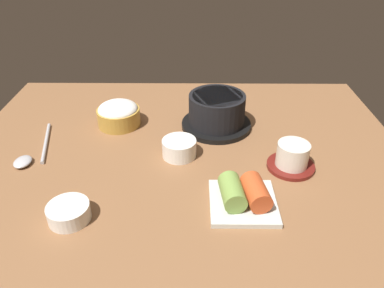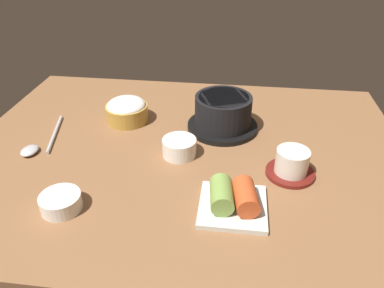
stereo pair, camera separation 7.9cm
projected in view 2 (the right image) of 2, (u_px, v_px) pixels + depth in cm
name	position (u px, v px, depth cm)	size (l,w,h in cm)	color
dining_table	(184.00, 153.00, 83.39)	(100.00, 76.00, 2.00)	brown
stone_pot	(223.00, 113.00, 88.76)	(17.21, 17.21, 8.61)	black
rice_bowl	(127.00, 110.00, 92.80)	(10.63, 10.63, 6.16)	#B78C38
tea_cup_with_saucer	(292.00, 164.00, 73.73)	(9.95, 9.95, 5.79)	maroon
banchan_cup_center	(179.00, 147.00, 80.14)	(7.49, 7.49, 3.89)	white
kimchi_plate	(233.00, 200.00, 65.45)	(12.15, 12.15, 5.11)	silver
side_bowl_near	(61.00, 202.00, 65.71)	(7.41, 7.41, 3.00)	white
spoon	(39.00, 144.00, 83.62)	(6.26, 18.87, 1.35)	#B7B7BC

